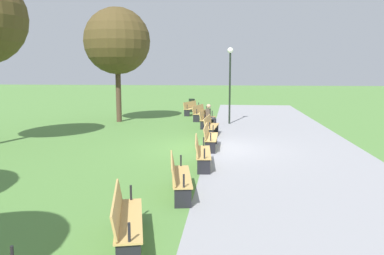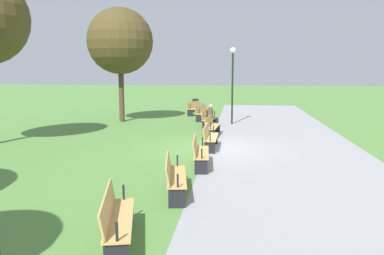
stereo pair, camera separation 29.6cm
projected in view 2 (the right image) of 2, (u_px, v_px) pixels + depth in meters
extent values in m
plane|color=#54843D|center=(211.00, 148.00, 14.74)|extent=(120.00, 120.00, 0.00)
cube|color=#939399|center=(285.00, 150.00, 14.41)|extent=(37.14, 5.85, 0.01)
cube|color=tan|center=(196.00, 108.00, 25.66)|extent=(2.03, 1.05, 0.04)
cube|color=tan|center=(193.00, 104.00, 25.71)|extent=(1.92, 0.73, 0.40)
cube|color=black|center=(202.00, 110.00, 26.53)|extent=(0.18, 0.37, 0.43)
cylinder|color=black|center=(202.00, 105.00, 26.47)|extent=(0.06, 0.06, 0.30)
cube|color=black|center=(190.00, 113.00, 24.86)|extent=(0.18, 0.37, 0.43)
cylinder|color=black|center=(190.00, 107.00, 24.79)|extent=(0.06, 0.06, 0.30)
cube|color=tan|center=(204.00, 113.00, 22.94)|extent=(2.04, 0.90, 0.04)
cube|color=tan|center=(201.00, 109.00, 22.97)|extent=(1.96, 0.58, 0.40)
cube|color=black|center=(209.00, 115.00, 23.84)|extent=(0.15, 0.38, 0.43)
cylinder|color=black|center=(209.00, 109.00, 23.77)|extent=(0.05, 0.05, 0.30)
cube|color=black|center=(199.00, 118.00, 22.11)|extent=(0.15, 0.38, 0.43)
cylinder|color=black|center=(199.00, 112.00, 22.04)|extent=(0.05, 0.05, 0.30)
cube|color=tan|center=(210.00, 119.00, 20.18)|extent=(2.04, 0.75, 0.04)
cube|color=tan|center=(207.00, 114.00, 20.20)|extent=(1.98, 0.42, 0.40)
cube|color=black|center=(214.00, 121.00, 21.11)|extent=(0.12, 0.38, 0.43)
cylinder|color=black|center=(215.00, 114.00, 21.04)|extent=(0.05, 0.05, 0.30)
cube|color=black|center=(206.00, 125.00, 19.33)|extent=(0.12, 0.38, 0.43)
cylinder|color=black|center=(206.00, 118.00, 19.27)|extent=(0.05, 0.05, 0.30)
cube|color=tan|center=(213.00, 126.00, 17.42)|extent=(2.02, 0.60, 0.04)
cube|color=tan|center=(209.00, 121.00, 17.43)|extent=(1.99, 0.26, 0.40)
cube|color=black|center=(216.00, 128.00, 18.36)|extent=(0.09, 0.38, 0.43)
cylinder|color=black|center=(216.00, 120.00, 18.30)|extent=(0.05, 0.05, 0.30)
cube|color=black|center=(210.00, 135.00, 16.55)|extent=(0.09, 0.38, 0.43)
cylinder|color=black|center=(211.00, 126.00, 16.49)|extent=(0.05, 0.05, 0.30)
cube|color=tan|center=(211.00, 137.00, 14.67)|extent=(1.99, 0.44, 0.04)
cube|color=tan|center=(206.00, 131.00, 14.66)|extent=(1.99, 0.10, 0.40)
cube|color=black|center=(213.00, 139.00, 15.62)|extent=(0.06, 0.37, 0.43)
cylinder|color=black|center=(214.00, 129.00, 15.56)|extent=(0.04, 0.04, 0.30)
cube|color=black|center=(210.00, 148.00, 13.79)|extent=(0.06, 0.37, 0.43)
cylinder|color=black|center=(210.00, 137.00, 13.73)|extent=(0.04, 0.04, 0.30)
cube|color=tan|center=(202.00, 152.00, 11.94)|extent=(2.02, 0.60, 0.04)
cube|color=tan|center=(195.00, 145.00, 11.92)|extent=(1.99, 0.26, 0.40)
cube|color=black|center=(202.00, 153.00, 12.90)|extent=(0.09, 0.38, 0.43)
cylinder|color=black|center=(203.00, 142.00, 12.84)|extent=(0.05, 0.05, 0.30)
cube|color=black|center=(201.00, 167.00, 11.05)|extent=(0.09, 0.38, 0.43)
cylinder|color=black|center=(202.00, 154.00, 11.00)|extent=(0.05, 0.05, 0.30)
cube|color=tan|center=(177.00, 176.00, 9.26)|extent=(2.04, 0.75, 0.04)
cube|color=tan|center=(168.00, 167.00, 9.22)|extent=(1.98, 0.42, 0.40)
cube|color=black|center=(177.00, 175.00, 10.22)|extent=(0.12, 0.38, 0.43)
cylinder|color=black|center=(177.00, 161.00, 10.16)|extent=(0.05, 0.05, 0.30)
cube|color=black|center=(177.00, 198.00, 8.37)|extent=(0.12, 0.38, 0.43)
cylinder|color=black|center=(178.00, 181.00, 8.31)|extent=(0.05, 0.05, 0.30)
cube|color=tan|center=(120.00, 218.00, 6.64)|extent=(2.04, 0.90, 0.04)
cube|color=tan|center=(108.00, 205.00, 6.58)|extent=(1.96, 0.58, 0.40)
cube|color=black|center=(123.00, 212.00, 7.59)|extent=(0.15, 0.38, 0.43)
cylinder|color=black|center=(124.00, 192.00, 7.54)|extent=(0.05, 0.05, 0.30)
cylinder|color=black|center=(117.00, 232.00, 5.70)|extent=(0.05, 0.05, 0.30)
cube|color=#4C4238|center=(210.00, 114.00, 20.28)|extent=(0.35, 0.25, 0.50)
sphere|color=tan|center=(211.00, 106.00, 20.22)|extent=(0.22, 0.22, 0.22)
cylinder|color=#23232D|center=(214.00, 119.00, 20.36)|extent=(0.19, 0.38, 0.13)
cylinder|color=#23232D|center=(217.00, 123.00, 20.34)|extent=(0.13, 0.13, 0.43)
cylinder|color=#23232D|center=(213.00, 119.00, 20.19)|extent=(0.19, 0.38, 0.13)
cylinder|color=#23232D|center=(217.00, 123.00, 20.17)|extent=(0.13, 0.13, 0.43)
cylinder|color=#4C3828|center=(121.00, 92.00, 22.18)|extent=(0.30, 0.30, 3.38)
sphere|color=#4C3D1E|center=(120.00, 41.00, 21.75)|extent=(3.73, 3.73, 3.73)
cylinder|color=black|center=(232.00, 89.00, 21.17)|extent=(0.10, 0.10, 3.89)
sphere|color=white|center=(233.00, 50.00, 20.86)|extent=(0.32, 0.32, 0.32)
cylinder|color=black|center=(195.00, 105.00, 27.37)|extent=(0.43, 0.43, 0.94)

